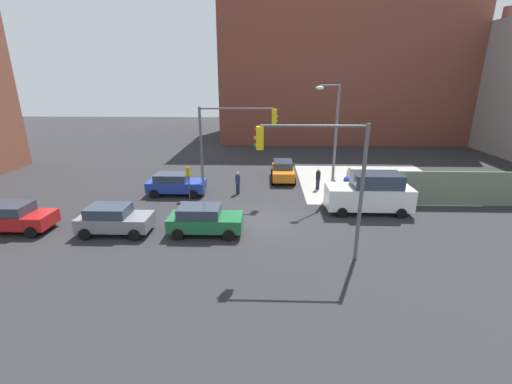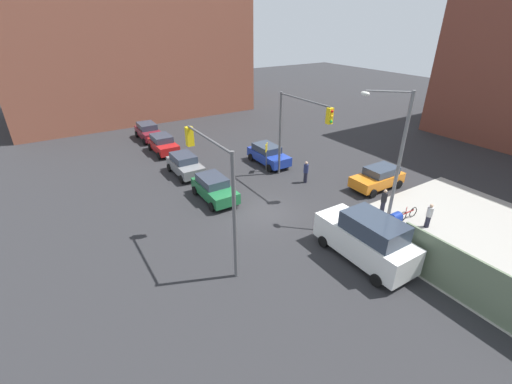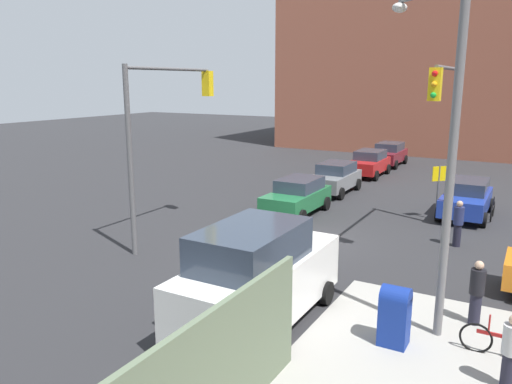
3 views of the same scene
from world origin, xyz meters
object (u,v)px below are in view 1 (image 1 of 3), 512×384
pedestrian_crossing (238,182)px  sedan_green (204,219)px  smokestack (497,77)px  pedestrian_waiting (349,177)px  van_white_delivery (370,193)px  coupe_gray (114,219)px  bicycle_at_crosswalk (178,186)px  traffic_signal_nw_corner (230,134)px  coupe_blue (175,184)px  bicycle_leaning_on_fence (334,183)px  traffic_signal_se_corner (321,166)px  street_lamp_corner (333,132)px  hatchback_orange (283,170)px  mailbox_blue (348,186)px  pedestrian_walking_north (318,179)px  hatchback_red (15,217)px

pedestrian_crossing → sedan_green: bearing=17.4°
smokestack → pedestrian_waiting: smokestack is taller
van_white_delivery → pedestrian_crossing: 9.52m
pedestrian_crossing → coupe_gray: bearing=-13.7°
sedan_green → bicycle_at_crosswalk: size_ratio=2.33×
smokestack → pedestrian_crossing: (-32.99, -24.80, -7.61)m
sedan_green → traffic_signal_nw_corner: bearing=82.0°
coupe_blue → van_white_delivery: size_ratio=0.79×
bicycle_leaning_on_fence → bicycle_at_crosswalk: (-12.40, -1.20, 0.00)m
bicycle_at_crosswalk → bicycle_leaning_on_fence: bearing=5.5°
coupe_blue → traffic_signal_nw_corner: bearing=-5.4°
traffic_signal_se_corner → pedestrian_waiting: 13.17m
traffic_signal_nw_corner → pedestrian_crossing: 3.82m
bicycle_leaning_on_fence → traffic_signal_se_corner: bearing=-104.3°
street_lamp_corner → hatchback_orange: (-3.39, 3.57, -3.86)m
coupe_gray → bicycle_leaning_on_fence: (13.96, 9.18, -0.50)m
mailbox_blue → traffic_signal_nw_corner: bearing=-176.7°
street_lamp_corner → mailbox_blue: size_ratio=5.59×
coupe_gray → mailbox_blue: bearing=25.6°
traffic_signal_nw_corner → traffic_signal_se_corner: (5.01, -9.00, -0.03)m
smokestack → coupe_gray: 51.29m
coupe_blue → pedestrian_waiting: (13.47, 2.50, -0.03)m
mailbox_blue → pedestrian_walking_north: pedestrian_walking_north is taller
mailbox_blue → hatchback_red: (-20.32, -6.86, 0.08)m
pedestrian_crossing → pedestrian_waiting: pedestrian_crossing is taller
smokestack → van_white_delivery: (-24.11, -28.20, -7.23)m
bicycle_at_crosswalk → van_white_delivery: bearing=-17.1°
mailbox_blue → coupe_blue: (-12.87, -0.10, 0.08)m
hatchback_orange → pedestrian_walking_north: bearing=-44.5°
traffic_signal_se_corner → hatchback_orange: (-1.05, 13.59, -3.76)m
van_white_delivery → bicycle_leaning_on_fence: bearing=103.4°
mailbox_blue → bicycle_leaning_on_fence: bearing=105.3°
pedestrian_waiting → traffic_signal_se_corner: bearing=35.7°
traffic_signal_nw_corner → pedestrian_crossing: (0.40, 0.70, -3.74)m
coupe_gray → hatchback_red: same height
van_white_delivery → traffic_signal_nw_corner: bearing=163.8°
mailbox_blue → van_white_delivery: size_ratio=0.26×
hatchback_red → traffic_signal_nw_corner: bearing=28.5°
coupe_gray → bicycle_leaning_on_fence: 16.71m
sedan_green → pedestrian_crossing: pedestrian_crossing is taller
van_white_delivery → bicycle_at_crosswalk: van_white_delivery is taller
hatchback_red → pedestrian_waiting: 22.88m
traffic_signal_nw_corner → sedan_green: traffic_signal_nw_corner is taller
coupe_blue → pedestrian_walking_north: 10.99m
street_lamp_corner → hatchback_orange: 6.25m
coupe_blue → hatchback_orange: size_ratio=1.04×
smokestack → traffic_signal_nw_corner: size_ratio=2.62×
sedan_green → van_white_delivery: (10.18, 3.67, 0.44)m
pedestrian_walking_north → bicycle_leaning_on_fence: 1.65m
street_lamp_corner → pedestrian_waiting: (1.85, 1.87, -3.89)m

